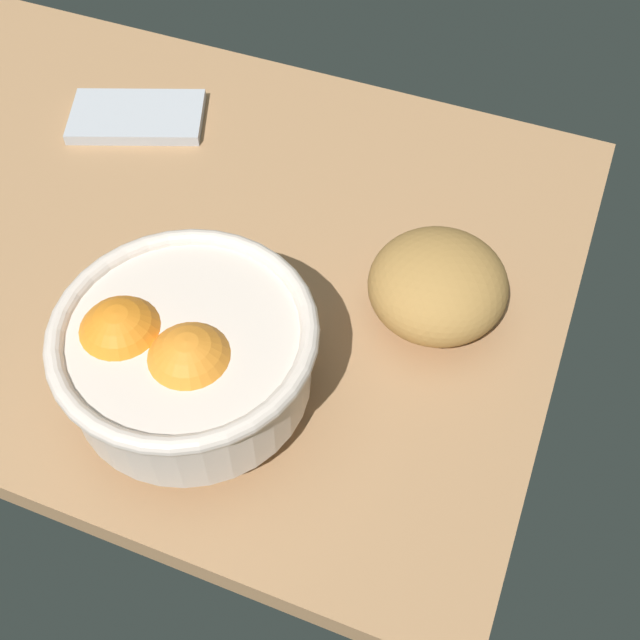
% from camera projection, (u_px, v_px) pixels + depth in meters
% --- Properties ---
extents(ground_plane, '(0.84, 0.62, 0.03)m').
position_uv_depth(ground_plane, '(166.00, 241.00, 0.86)').
color(ground_plane, tan).
extents(fruit_bowl, '(0.22, 0.22, 0.12)m').
position_uv_depth(fruit_bowl, '(183.00, 355.00, 0.67)').
color(fruit_bowl, silver).
rests_on(fruit_bowl, ground).
extents(bread_loaf, '(0.18, 0.18, 0.08)m').
position_uv_depth(bread_loaf, '(438.00, 285.00, 0.75)').
color(bread_loaf, '#AE7E40').
rests_on(bread_loaf, ground).
extents(napkin_folded, '(0.17, 0.14, 0.01)m').
position_uv_depth(napkin_folded, '(137.00, 117.00, 0.95)').
color(napkin_folded, '#B6BBC3').
rests_on(napkin_folded, ground).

